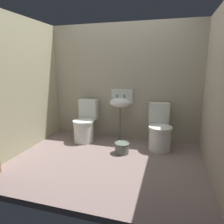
% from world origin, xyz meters
% --- Properties ---
extents(ground_plane, '(3.30, 2.45, 0.08)m').
position_xyz_m(ground_plane, '(0.00, 0.00, -0.04)').
color(ground_plane, gray).
extents(wall_back, '(3.30, 0.10, 2.21)m').
position_xyz_m(wall_back, '(0.00, 1.07, 1.11)').
color(wall_back, '#A7A289').
rests_on(wall_back, ground).
extents(wall_left, '(0.10, 2.25, 2.21)m').
position_xyz_m(wall_left, '(-1.50, 0.10, 1.11)').
color(wall_left, tan).
rests_on(wall_left, ground).
extents(wall_right, '(0.10, 2.25, 2.21)m').
position_xyz_m(wall_right, '(1.50, 0.10, 1.11)').
color(wall_right, '#A69B86').
rests_on(wall_right, ground).
extents(toilet_left, '(0.42, 0.61, 0.78)m').
position_xyz_m(toilet_left, '(-0.67, 0.67, 0.32)').
color(toilet_left, white).
rests_on(toilet_left, ground).
extents(toilet_right, '(0.48, 0.65, 0.78)m').
position_xyz_m(toilet_right, '(0.75, 0.67, 0.32)').
color(toilet_right, white).
rests_on(toilet_right, ground).
extents(sink, '(0.42, 0.34, 0.99)m').
position_xyz_m(sink, '(-0.01, 0.86, 0.75)').
color(sink, slate).
rests_on(sink, ground).
extents(bucket, '(0.25, 0.25, 0.19)m').
position_xyz_m(bucket, '(0.17, 0.26, 0.10)').
color(bucket, slate).
rests_on(bucket, ground).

